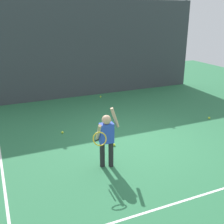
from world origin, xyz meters
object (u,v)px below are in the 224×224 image
(tennis_ball_1, at_px, (209,118))
(tennis_ball_2, at_px, (114,145))
(tennis_ball_3, at_px, (101,97))
(tennis_player, at_px, (106,137))
(tennis_ball_0, at_px, (62,132))

(tennis_ball_1, height_order, tennis_ball_2, same)
(tennis_ball_3, bearing_deg, tennis_player, -110.10)
(tennis_ball_0, bearing_deg, tennis_ball_3, 51.41)
(tennis_ball_0, bearing_deg, tennis_ball_2, -52.14)
(tennis_player, height_order, tennis_ball_0, tennis_player)
(tennis_ball_1, bearing_deg, tennis_ball_3, 122.54)
(tennis_ball_0, bearing_deg, tennis_ball_1, -9.41)
(tennis_ball_1, bearing_deg, tennis_ball_2, -171.37)
(tennis_player, height_order, tennis_ball_1, tennis_player)
(tennis_ball_0, xyz_separation_m, tennis_ball_2, (1.01, -1.30, 0.00))
(tennis_ball_3, bearing_deg, tennis_ball_2, -106.95)
(tennis_ball_1, distance_m, tennis_ball_2, 3.62)
(tennis_ball_2, bearing_deg, tennis_player, -123.60)
(tennis_player, relative_size, tennis_ball_1, 20.46)
(tennis_player, distance_m, tennis_ball_2, 1.24)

